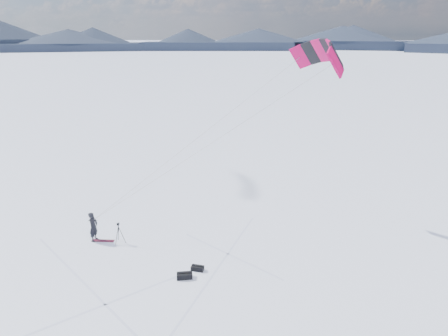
# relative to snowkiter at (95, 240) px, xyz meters

# --- Properties ---
(ground) EXTENTS (1800.00, 1800.00, 0.00)m
(ground) POSITION_rel_snowkiter_xyz_m (2.64, -1.46, 0.00)
(ground) COLOR white
(horizon_hills) EXTENTS (704.47, 706.88, 10.12)m
(horizon_hills) POSITION_rel_snowkiter_xyz_m (2.64, -1.46, 4.42)
(horizon_hills) COLOR black
(horizon_hills) RESTS_ON ground
(snow_tracks) EXTENTS (13.93, 9.84, 0.01)m
(snow_tracks) POSITION_rel_snowkiter_xyz_m (0.67, -1.38, 0.00)
(snow_tracks) COLOR silver
(snow_tracks) RESTS_ON ground
(snowkiter) EXTENTS (0.51, 0.73, 1.90)m
(snowkiter) POSITION_rel_snowkiter_xyz_m (0.00, 0.00, 0.00)
(snowkiter) COLOR black
(snowkiter) RESTS_ON ground
(snowboard) EXTENTS (1.41, 0.33, 0.04)m
(snowboard) POSITION_rel_snowkiter_xyz_m (0.51, -0.03, 0.02)
(snowboard) COLOR maroon
(snowboard) RESTS_ON ground
(tripod) EXTENTS (0.60, 0.66, 1.33)m
(tripod) POSITION_rel_snowkiter_xyz_m (1.63, -0.09, 0.86)
(tripod) COLOR black
(tripod) RESTS_ON ground
(gear_bag_a) EXTENTS (0.87, 0.56, 0.36)m
(gear_bag_a) POSITION_rel_snowkiter_xyz_m (6.32, -3.20, 0.16)
(gear_bag_a) COLOR black
(gear_bag_a) RESTS_ON ground
(gear_bag_b) EXTENTS (0.72, 0.42, 0.31)m
(gear_bag_b) POSITION_rel_snowkiter_xyz_m (6.88, -2.43, 0.14)
(gear_bag_b) COLOR black
(gear_bag_b) RESTS_ON ground
(power_kite) EXTENTS (14.67, 6.52, 10.50)m
(power_kite) POSITION_rel_snowkiter_xyz_m (13.35, 3.55, 10.94)
(power_kite) COLOR #CC044B
(power_kite) RESTS_ON ground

